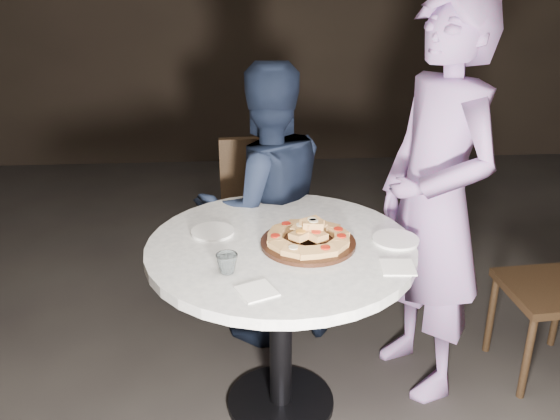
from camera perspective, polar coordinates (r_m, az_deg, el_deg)
name	(u,v)px	position (r m, az deg, el deg)	size (l,w,h in m)	color
floor	(309,412)	(2.97, 2.68, -17.94)	(7.00, 7.00, 0.00)	black
table	(281,277)	(2.61, 0.07, -6.15)	(1.31, 1.31, 0.83)	black
serving_board	(308,243)	(2.53, 2.58, -3.03)	(0.39, 0.39, 0.02)	black
focaccia_pile	(309,235)	(2.52, 2.64, -2.30)	(0.34, 0.34, 0.09)	tan
plate_left	(213,232)	(2.65, -6.17, -1.98)	(0.18, 0.18, 0.01)	white
plate_right	(396,240)	(2.61, 10.52, -2.67)	(0.19, 0.19, 0.01)	white
water_glass	(227,263)	(2.32, -4.87, -4.90)	(0.08, 0.08, 0.08)	silver
napkin_near	(257,291)	(2.21, -2.13, -7.42)	(0.12, 0.12, 0.01)	white
napkin_far	(398,267)	(2.40, 10.71, -5.17)	(0.13, 0.13, 0.01)	white
chair_far	(263,204)	(3.54, -1.55, 0.60)	(0.49, 0.51, 1.02)	black
diner_navy	(265,207)	(3.13, -1.37, 0.29)	(0.71, 0.55, 1.46)	black
diner_teal	(435,204)	(2.79, 13.97, 0.51)	(0.66, 0.43, 1.82)	#82669E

